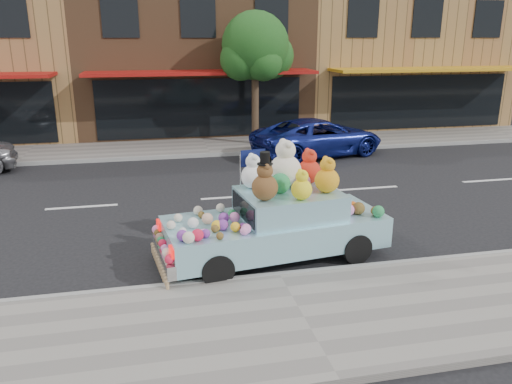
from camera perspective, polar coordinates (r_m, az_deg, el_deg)
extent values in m
plane|color=black|center=(13.78, -2.60, -0.60)|extent=(120.00, 120.00, 0.00)
cube|color=gray|center=(7.96, 5.50, -14.38)|extent=(60.00, 3.00, 0.12)
cube|color=gray|center=(19.99, -5.73, 5.17)|extent=(60.00, 3.00, 0.12)
cube|color=gray|center=(9.22, 2.68, -9.60)|extent=(60.00, 0.12, 0.13)
cube|color=gray|center=(18.54, -5.19, 4.24)|extent=(60.00, 0.12, 0.13)
cube|color=black|center=(21.49, -26.52, 17.64)|extent=(1.40, 0.06, 1.60)
cube|color=brown|center=(25.04, -7.48, 15.49)|extent=(10.00, 8.00, 7.00)
cube|color=black|center=(21.22, -6.31, 9.53)|extent=(8.50, 0.06, 2.40)
cube|color=maroon|center=(20.19, -6.18, 13.42)|extent=(9.00, 1.80, 0.12)
cube|color=black|center=(20.95, -15.30, 18.83)|extent=(1.40, 0.06, 1.60)
cube|color=black|center=(21.04, -6.65, 19.29)|extent=(1.40, 0.06, 1.60)
cube|color=black|center=(21.55, 1.79, 19.34)|extent=(1.40, 0.06, 1.60)
cube|color=olive|center=(27.74, 14.36, 15.28)|extent=(10.00, 8.00, 7.00)
cube|color=black|center=(24.35, 18.16, 9.78)|extent=(8.50, 0.06, 2.40)
cube|color=#C68B17|center=(23.46, 19.59, 13.08)|extent=(9.00, 1.80, 0.12)
cube|color=black|center=(22.84, 12.14, 18.87)|extent=(1.40, 0.06, 1.60)
cube|color=black|center=(24.20, 18.99, 18.24)|extent=(1.40, 0.06, 1.60)
cube|color=black|center=(25.83, 25.00, 17.48)|extent=(1.40, 0.06, 1.60)
cylinder|color=#38281C|center=(20.05, -0.09, 9.76)|extent=(0.28, 0.28, 3.20)
sphere|color=#124013|center=(19.87, -0.10, 16.40)|extent=(2.60, 2.60, 2.60)
sphere|color=#124013|center=(20.33, 1.72, 15.29)|extent=(1.80, 1.80, 1.80)
sphere|color=#124013|center=(19.58, -1.75, 14.92)|extent=(1.60, 1.60, 1.60)
sphere|color=#124013|center=(19.35, 0.88, 14.60)|extent=(1.40, 1.40, 1.40)
sphere|color=#124013|center=(20.41, -1.32, 15.58)|extent=(1.60, 1.60, 1.60)
imported|color=navy|center=(18.68, 7.12, 6.24)|extent=(5.40, 3.55, 1.38)
cylinder|color=black|center=(9.95, 11.39, -6.33)|extent=(0.62, 0.28, 0.60)
cylinder|color=black|center=(11.21, 7.34, -3.37)|extent=(0.62, 0.28, 0.60)
cylinder|color=black|center=(8.93, -4.44, -8.87)|extent=(0.62, 0.28, 0.60)
cylinder|color=black|center=(10.32, -6.75, -5.23)|extent=(0.62, 0.28, 0.60)
cube|color=#96CFDF|center=(9.91, 2.17, -4.51)|extent=(4.49, 2.25, 0.60)
cube|color=#96CFDF|center=(9.83, 3.83, -1.31)|extent=(2.08, 1.74, 0.50)
cube|color=silver|center=(9.44, -10.57, -6.97)|extent=(0.39, 1.79, 0.26)
cube|color=red|center=(8.70, -9.61, -6.77)|extent=(0.10, 0.29, 0.16)
cube|color=red|center=(9.94, -11.03, -3.71)|extent=(0.10, 0.29, 0.16)
cube|color=black|center=(9.51, -1.44, -1.92)|extent=(0.21, 1.29, 0.40)
sphere|color=brown|center=(9.14, 1.01, 0.53)|extent=(0.49, 0.49, 0.49)
sphere|color=brown|center=(9.05, 1.02, 2.44)|extent=(0.30, 0.30, 0.30)
sphere|color=brown|center=(8.93, 1.18, 2.88)|extent=(0.12, 0.12, 0.12)
sphere|color=brown|center=(9.13, 0.88, 3.21)|extent=(0.12, 0.12, 0.12)
cylinder|color=black|center=(9.02, 1.03, 3.24)|extent=(0.29, 0.29, 0.02)
cylinder|color=black|center=(9.00, 1.03, 3.92)|extent=(0.18, 0.18, 0.22)
sphere|color=beige|center=(9.99, 3.36, 2.46)|extent=(0.65, 0.65, 0.65)
sphere|color=beige|center=(9.90, 3.40, 4.80)|extent=(0.40, 0.40, 0.40)
sphere|color=beige|center=(9.73, 3.64, 5.38)|extent=(0.15, 0.15, 0.15)
sphere|color=beige|center=(10.00, 3.20, 5.71)|extent=(0.15, 0.15, 0.15)
sphere|color=orange|center=(9.70, 8.11, 1.32)|extent=(0.48, 0.48, 0.48)
sphere|color=orange|center=(9.62, 8.19, 3.09)|extent=(0.30, 0.30, 0.30)
sphere|color=orange|center=(9.50, 8.43, 3.50)|extent=(0.11, 0.11, 0.11)
sphere|color=orange|center=(9.69, 8.01, 3.79)|extent=(0.11, 0.11, 0.11)
sphere|color=#B52413|center=(10.28, 6.07, 2.34)|extent=(0.49, 0.49, 0.49)
sphere|color=#B52413|center=(10.20, 6.13, 4.06)|extent=(0.30, 0.30, 0.30)
sphere|color=#B52413|center=(10.08, 6.33, 4.47)|extent=(0.12, 0.12, 0.12)
sphere|color=#B52413|center=(10.28, 5.96, 4.73)|extent=(0.12, 0.12, 0.12)
sphere|color=white|center=(9.88, -0.35, 1.78)|extent=(0.47, 0.47, 0.47)
sphere|color=white|center=(9.80, -0.35, 3.50)|extent=(0.29, 0.29, 0.29)
sphere|color=white|center=(9.68, -0.23, 3.91)|extent=(0.11, 0.11, 0.11)
sphere|color=white|center=(9.88, -0.48, 4.18)|extent=(0.11, 0.11, 0.11)
sphere|color=yellow|center=(9.22, 5.23, 0.29)|extent=(0.39, 0.39, 0.39)
sphere|color=yellow|center=(9.15, 5.28, 1.80)|extent=(0.24, 0.24, 0.24)
sphere|color=yellow|center=(9.05, 5.45, 2.15)|extent=(0.09, 0.09, 0.09)
sphere|color=yellow|center=(9.21, 5.13, 2.42)|extent=(0.09, 0.09, 0.09)
sphere|color=#217C41|center=(9.63, 2.78, 0.99)|extent=(0.40, 0.40, 0.40)
sphere|color=pink|center=(9.88, 5.36, 1.17)|extent=(0.32, 0.32, 0.32)
sphere|color=silver|center=(9.28, -7.21, -3.53)|extent=(0.21, 0.21, 0.21)
sphere|color=pink|center=(8.90, -1.33, -4.48)|extent=(0.16, 0.16, 0.16)
sphere|color=beige|center=(9.29, -9.67, -3.75)|extent=(0.17, 0.17, 0.17)
sphere|color=#6E2C89|center=(9.48, -3.71, -2.96)|extent=(0.21, 0.21, 0.21)
sphere|color=silver|center=(9.00, -8.37, -4.47)|extent=(0.14, 0.14, 0.14)
sphere|color=gold|center=(9.06, -2.37, -4.00)|extent=(0.18, 0.18, 0.18)
sphere|color=#6E2C89|center=(8.74, -8.43, -4.94)|extent=(0.20, 0.20, 0.20)
sphere|color=#6E2C89|center=(8.83, -5.76, -4.74)|extent=(0.16, 0.16, 0.16)
sphere|color=red|center=(8.70, -6.70, -4.91)|extent=(0.22, 0.22, 0.22)
sphere|color=#6E2C89|center=(9.14, -3.82, -3.77)|extent=(0.20, 0.20, 0.20)
sphere|color=pink|center=(8.90, -6.01, -4.64)|extent=(0.14, 0.14, 0.14)
sphere|color=brown|center=(8.74, -4.14, -5.03)|extent=(0.14, 0.14, 0.14)
sphere|color=brown|center=(9.06, -4.71, -4.19)|extent=(0.15, 0.15, 0.15)
sphere|color=beige|center=(8.62, -7.72, -5.19)|extent=(0.21, 0.21, 0.21)
sphere|color=pink|center=(8.96, -1.12, -4.23)|extent=(0.19, 0.19, 0.19)
sphere|color=beige|center=(9.95, -6.64, -2.12)|extent=(0.19, 0.19, 0.19)
sphere|color=brown|center=(9.78, -6.25, -2.60)|extent=(0.14, 0.14, 0.14)
sphere|color=gold|center=(9.13, -4.52, -3.83)|extent=(0.19, 0.19, 0.19)
sphere|color=#6E2C89|center=(9.13, -1.52, -3.97)|extent=(0.14, 0.14, 0.14)
sphere|color=pink|center=(9.51, -2.47, -2.90)|extent=(0.20, 0.20, 0.20)
sphere|color=#217C41|center=(9.80, -2.76, -2.42)|extent=(0.16, 0.16, 0.16)
sphere|color=beige|center=(10.08, -4.09, -1.81)|extent=(0.18, 0.18, 0.18)
sphere|color=#D25313|center=(8.73, -6.79, -4.97)|extent=(0.18, 0.18, 0.18)
sphere|color=beige|center=(9.64, -8.89, -2.93)|extent=(0.16, 0.16, 0.16)
sphere|color=#217C41|center=(8.63, -7.71, -5.42)|extent=(0.14, 0.14, 0.14)
sphere|color=#D8A88C|center=(9.42, -5.58, -3.04)|extent=(0.22, 0.22, 0.22)
sphere|color=brown|center=(9.89, -11.19, -4.58)|extent=(0.14, 0.14, 0.14)
sphere|color=#885F4B|center=(10.10, -11.39, -4.13)|extent=(0.14, 0.14, 0.14)
sphere|color=pink|center=(9.17, -10.42, -6.34)|extent=(0.14, 0.14, 0.14)
sphere|color=red|center=(9.36, -10.64, -5.78)|extent=(0.16, 0.16, 0.16)
sphere|color=beige|center=(8.93, -10.13, -6.97)|extent=(0.15, 0.15, 0.15)
sphere|color=red|center=(8.68, -9.83, -7.56)|extent=(0.18, 0.18, 0.18)
sphere|color=beige|center=(8.96, -10.18, -6.81)|extent=(0.17, 0.17, 0.17)
sphere|color=pink|center=(10.00, -11.31, -4.22)|extent=(0.18, 0.18, 0.18)
sphere|color=#885F4B|center=(9.62, -10.93, -5.10)|extent=(0.17, 0.17, 0.17)
sphere|color=#217C41|center=(9.56, -10.85, -5.37)|extent=(0.13, 0.13, 0.13)
sphere|color=#D25313|center=(10.25, 10.97, -1.65)|extent=(0.22, 0.22, 0.22)
sphere|color=brown|center=(10.12, 11.65, -1.83)|extent=(0.25, 0.25, 0.25)
sphere|color=brown|center=(10.13, 13.49, -2.12)|extent=(0.19, 0.19, 0.19)
sphere|color=#D25313|center=(10.33, 9.43, -1.42)|extent=(0.21, 0.21, 0.21)
sphere|color=#217C41|center=(10.05, 13.81, -2.17)|extent=(0.24, 0.24, 0.24)
sphere|color=brown|center=(10.80, 9.26, -0.71)|extent=(0.17, 0.17, 0.17)
sphere|color=pink|center=(10.02, 10.54, -2.02)|extent=(0.23, 0.23, 0.23)
sphere|color=beige|center=(10.96, 9.01, -0.20)|extent=(0.25, 0.25, 0.25)
cylinder|color=#997A54|center=(8.77, -10.07, -10.61)|extent=(0.06, 0.06, 0.17)
sphere|color=#997A54|center=(8.73, -10.10, -10.06)|extent=(0.07, 0.07, 0.07)
cylinder|color=#997A54|center=(8.88, -10.22, -10.23)|extent=(0.06, 0.06, 0.17)
sphere|color=#997A54|center=(8.84, -10.25, -9.69)|extent=(0.07, 0.07, 0.07)
cylinder|color=#997A54|center=(9.00, -10.36, -9.86)|extent=(0.06, 0.06, 0.17)
sphere|color=#997A54|center=(8.96, -10.39, -9.32)|extent=(0.07, 0.07, 0.07)
cylinder|color=#997A54|center=(9.12, -10.50, -9.51)|extent=(0.06, 0.06, 0.17)
sphere|color=#997A54|center=(9.07, -10.53, -8.97)|extent=(0.07, 0.07, 0.07)
cylinder|color=#997A54|center=(9.23, -10.64, -9.15)|extent=(0.06, 0.06, 0.17)
sphere|color=#997A54|center=(9.19, -10.67, -8.62)|extent=(0.07, 0.07, 0.07)
cylinder|color=#997A54|center=(9.35, -10.77, -8.81)|extent=(0.06, 0.06, 0.17)
sphere|color=#997A54|center=(9.31, -10.81, -8.29)|extent=(0.07, 0.07, 0.07)
cylinder|color=#997A54|center=(9.47, -10.90, -8.48)|extent=(0.06, 0.06, 0.17)
sphere|color=#997A54|center=(9.42, -10.94, -7.96)|extent=(0.07, 0.07, 0.07)
cylinder|color=#997A54|center=(9.58, -11.03, -8.15)|extent=(0.06, 0.06, 0.17)
sphere|color=#997A54|center=(9.54, -11.06, -7.64)|extent=(0.07, 0.07, 0.07)
cylinder|color=#997A54|center=(9.70, -11.15, -7.83)|extent=(0.06, 0.06, 0.17)
sphere|color=#997A54|center=(9.66, -11.18, -7.32)|extent=(0.07, 0.07, 0.07)
cylinder|color=#997A54|center=(9.82, -11.27, -7.52)|extent=(0.06, 0.06, 0.17)
sphere|color=#997A54|center=(9.78, -11.30, -7.02)|extent=(0.07, 0.07, 0.07)
cylinder|color=#997A54|center=(9.94, -11.39, -7.22)|extent=(0.06, 0.06, 0.17)
sphere|color=#997A54|center=(9.90, -11.42, -6.72)|extent=(0.07, 0.07, 0.07)
cylinder|color=#997A54|center=(10.05, -11.50, -6.93)|extent=(0.06, 0.06, 0.17)
sphere|color=#997A54|center=(10.02, -11.54, -6.43)|extent=(0.07, 0.07, 0.07)
cylinder|color=#997A54|center=(10.17, -11.62, -6.64)|extent=(0.06, 0.06, 0.17)
sphere|color=#997A54|center=(10.14, -11.65, -6.15)|extent=(0.07, 0.07, 0.07)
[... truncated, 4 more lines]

